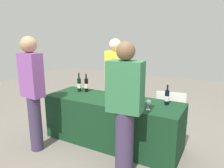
{
  "coord_description": "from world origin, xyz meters",
  "views": [
    {
      "loc": [
        1.57,
        -2.86,
        1.78
      ],
      "look_at": [
        0.0,
        0.0,
        1.01
      ],
      "focal_mm": 33.96,
      "sensor_mm": 36.0,
      "label": 1
    }
  ],
  "objects_px": {
    "wine_bottle_5": "(167,97)",
    "wine_bottle_0": "(79,85)",
    "wine_glass_0": "(134,99)",
    "menu_board": "(170,111)",
    "wine_bottle_1": "(86,85)",
    "wine_bottle_3": "(131,93)",
    "guest_0": "(32,89)",
    "wine_bottle_4": "(136,94)",
    "wine_bottle_2": "(123,91)",
    "wine_glass_2": "(149,103)",
    "server_pouring": "(115,79)",
    "guest_1": "(125,106)",
    "wine_glass_1": "(140,102)"
  },
  "relations": [
    {
      "from": "wine_glass_1",
      "to": "guest_0",
      "type": "relative_size",
      "value": 0.07
    },
    {
      "from": "wine_bottle_3",
      "to": "menu_board",
      "type": "bearing_deg",
      "value": 61.18
    },
    {
      "from": "wine_bottle_2",
      "to": "wine_glass_2",
      "type": "height_order",
      "value": "wine_bottle_2"
    },
    {
      "from": "wine_glass_1",
      "to": "menu_board",
      "type": "height_order",
      "value": "wine_glass_1"
    },
    {
      "from": "wine_bottle_5",
      "to": "server_pouring",
      "type": "relative_size",
      "value": 0.19
    },
    {
      "from": "wine_bottle_0",
      "to": "guest_0",
      "type": "bearing_deg",
      "value": -101.65
    },
    {
      "from": "menu_board",
      "to": "wine_bottle_4",
      "type": "bearing_deg",
      "value": -121.29
    },
    {
      "from": "wine_bottle_4",
      "to": "menu_board",
      "type": "xyz_separation_m",
      "value": [
        0.35,
        0.87,
        -0.5
      ]
    },
    {
      "from": "wine_bottle_1",
      "to": "wine_glass_1",
      "type": "distance_m",
      "value": 1.23
    },
    {
      "from": "wine_bottle_1",
      "to": "menu_board",
      "type": "bearing_deg",
      "value": 29.48
    },
    {
      "from": "wine_bottle_2",
      "to": "wine_glass_2",
      "type": "xyz_separation_m",
      "value": [
        0.54,
        -0.31,
        -0.02
      ]
    },
    {
      "from": "guest_1",
      "to": "wine_bottle_2",
      "type": "bearing_deg",
      "value": 112.04
    },
    {
      "from": "wine_bottle_2",
      "to": "wine_bottle_4",
      "type": "height_order",
      "value": "wine_bottle_2"
    },
    {
      "from": "guest_0",
      "to": "wine_bottle_4",
      "type": "bearing_deg",
      "value": 37.88
    },
    {
      "from": "guest_0",
      "to": "menu_board",
      "type": "relative_size",
      "value": 2.38
    },
    {
      "from": "wine_bottle_5",
      "to": "guest_1",
      "type": "distance_m",
      "value": 0.81
    },
    {
      "from": "wine_bottle_5",
      "to": "wine_bottle_0",
      "type": "bearing_deg",
      "value": -179.1
    },
    {
      "from": "wine_bottle_5",
      "to": "wine_glass_1",
      "type": "relative_size",
      "value": 2.56
    },
    {
      "from": "wine_bottle_1",
      "to": "menu_board",
      "type": "relative_size",
      "value": 0.45
    },
    {
      "from": "wine_bottle_1",
      "to": "wine_bottle_3",
      "type": "relative_size",
      "value": 1.03
    },
    {
      "from": "wine_bottle_1",
      "to": "wine_bottle_5",
      "type": "height_order",
      "value": "wine_bottle_1"
    },
    {
      "from": "wine_glass_2",
      "to": "wine_bottle_2",
      "type": "bearing_deg",
      "value": 150.23
    },
    {
      "from": "server_pouring",
      "to": "guest_1",
      "type": "xyz_separation_m",
      "value": [
        0.78,
        -1.21,
        -0.03
      ]
    },
    {
      "from": "wine_bottle_1",
      "to": "guest_1",
      "type": "bearing_deg",
      "value": -34.19
    },
    {
      "from": "wine_bottle_4",
      "to": "server_pouring",
      "type": "distance_m",
      "value": 0.85
    },
    {
      "from": "wine_bottle_0",
      "to": "wine_bottle_2",
      "type": "bearing_deg",
      "value": -0.1
    },
    {
      "from": "wine_bottle_2",
      "to": "wine_glass_0",
      "type": "bearing_deg",
      "value": -38.99
    },
    {
      "from": "wine_bottle_0",
      "to": "wine_bottle_5",
      "type": "distance_m",
      "value": 1.59
    },
    {
      "from": "wine_glass_0",
      "to": "wine_bottle_3",
      "type": "bearing_deg",
      "value": 123.33
    },
    {
      "from": "menu_board",
      "to": "guest_0",
      "type": "bearing_deg",
      "value": -143.4
    },
    {
      "from": "wine_bottle_1",
      "to": "wine_glass_0",
      "type": "height_order",
      "value": "wine_bottle_1"
    },
    {
      "from": "wine_bottle_0",
      "to": "guest_0",
      "type": "relative_size",
      "value": 0.2
    },
    {
      "from": "wine_bottle_3",
      "to": "menu_board",
      "type": "distance_m",
      "value": 1.06
    },
    {
      "from": "wine_bottle_3",
      "to": "wine_glass_2",
      "type": "xyz_separation_m",
      "value": [
        0.4,
        -0.32,
        -0.01
      ]
    },
    {
      "from": "wine_bottle_4",
      "to": "guest_1",
      "type": "height_order",
      "value": "guest_1"
    },
    {
      "from": "wine_bottle_1",
      "to": "wine_bottle_3",
      "type": "height_order",
      "value": "wine_bottle_1"
    },
    {
      "from": "wine_bottle_0",
      "to": "wine_bottle_3",
      "type": "distance_m",
      "value": 1.02
    },
    {
      "from": "wine_bottle_3",
      "to": "wine_bottle_5",
      "type": "relative_size",
      "value": 0.98
    },
    {
      "from": "wine_bottle_5",
      "to": "guest_1",
      "type": "bearing_deg",
      "value": -114.06
    },
    {
      "from": "wine_bottle_0",
      "to": "guest_1",
      "type": "distance_m",
      "value": 1.45
    },
    {
      "from": "wine_glass_0",
      "to": "menu_board",
      "type": "bearing_deg",
      "value": 75.17
    },
    {
      "from": "wine_bottle_0",
      "to": "wine_bottle_3",
      "type": "bearing_deg",
      "value": 0.25
    },
    {
      "from": "wine_glass_2",
      "to": "guest_1",
      "type": "relative_size",
      "value": 0.09
    },
    {
      "from": "server_pouring",
      "to": "wine_glass_2",
      "type": "bearing_deg",
      "value": 145.32
    },
    {
      "from": "wine_bottle_5",
      "to": "wine_bottle_3",
      "type": "bearing_deg",
      "value": -177.94
    },
    {
      "from": "server_pouring",
      "to": "guest_0",
      "type": "relative_size",
      "value": 0.97
    },
    {
      "from": "wine_bottle_3",
      "to": "wine_glass_2",
      "type": "distance_m",
      "value": 0.51
    },
    {
      "from": "guest_1",
      "to": "menu_board",
      "type": "relative_size",
      "value": 2.31
    },
    {
      "from": "wine_glass_2",
      "to": "wine_bottle_5",
      "type": "bearing_deg",
      "value": 63.76
    },
    {
      "from": "wine_bottle_0",
      "to": "guest_1",
      "type": "bearing_deg",
      "value": -29.71
    }
  ]
}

